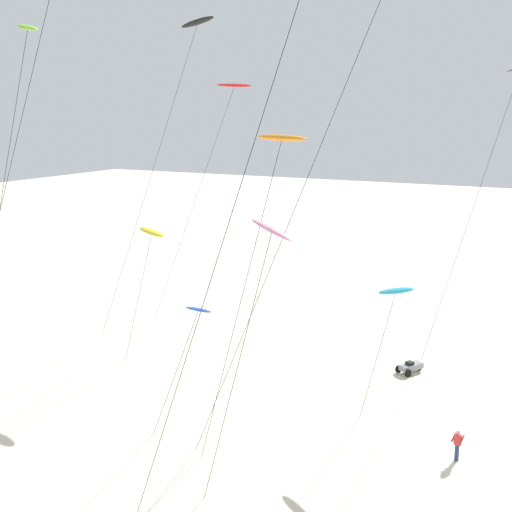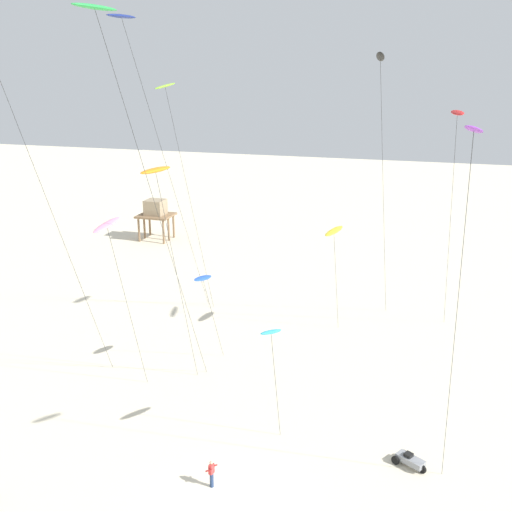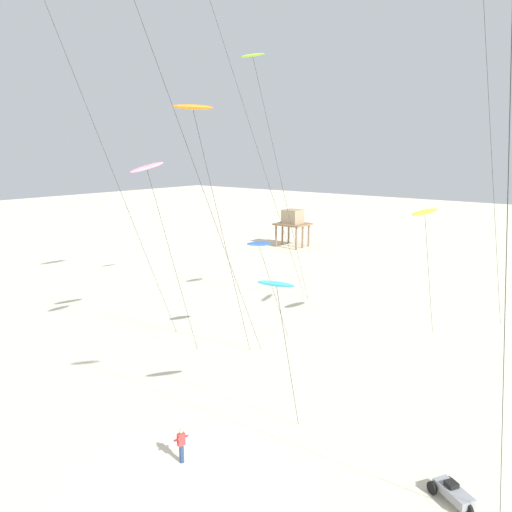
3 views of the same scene
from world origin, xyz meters
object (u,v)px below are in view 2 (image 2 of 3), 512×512
Objects in this scene: kite_lime at (167,94)px; kite_red at (457,117)px; kite_yellow at (334,232)px; kite_cyan at (271,333)px; beach_buggy at (410,460)px; kite_black at (381,64)px; kite_blue at (203,279)px; kite_green at (98,17)px; kite_pink at (107,227)px; kite_flyer_middle at (212,473)px; kite_navy at (123,21)px; stilt_house at (156,211)px; kite_orange at (156,172)px; kite_purple at (472,148)px.

kite_red is at bearing 4.52° from kite_lime.
kite_yellow is 1.19× the size of kite_cyan.
kite_black is at bearing 107.50° from beach_buggy.
kite_blue is 3.89× the size of beach_buggy.
kite_blue is at bearing 84.72° from kite_green.
kite_green is (-0.97, -10.49, 17.22)m from kite_blue.
kite_yellow is at bearing 13.53° from kite_lime.
kite_blue is 8.85m from kite_pink.
beach_buggy is (10.51, 5.09, -0.46)m from kite_flyer_middle.
kite_yellow is 22.87m from kite_flyer_middle.
kite_navy is 34.24m from beach_buggy.
beach_buggy is at bearing -48.63° from stilt_house.
kite_navy is (-17.20, -5.58, 2.83)m from kite_black.
stilt_house is (-27.50, 41.52, -3.94)m from kite_cyan.
kite_lime is at bearing -175.10° from kite_black.
kite_lime is (-3.93, 10.55, 4.19)m from kite_orange.
kite_purple is 28.28m from kite_lime.
kite_red is 29.12m from kite_flyer_middle.
stilt_house is at bearing 116.54° from kite_orange.
kite_navy reaches higher than kite_green.
kite_black is at bearing 40.48° from kite_pink.
kite_green is 29.76m from beach_buggy.
kite_orange is 18.19m from kite_black.
kite_navy reaches higher than kite_yellow.
kite_black reaches higher than kite_purple.
kite_green is at bearing -66.46° from stilt_house.
kite_red reaches higher than kite_flyer_middle.
kite_purple reaches higher than kite_flyer_middle.
beach_buggy is (19.64, -1.13, -12.36)m from kite_pink.
beach_buggy is (21.64, -8.52, -25.12)m from kite_navy.
kite_green is (-9.04, -19.16, 15.22)m from kite_yellow.
kite_green is at bearing 164.01° from kite_flyer_middle.
kite_orange is 1.96× the size of kite_cyan.
kite_flyer_middle is at bearing -15.99° from kite_green.
kite_pink is 2.45× the size of stilt_house.
kite_flyer_middle is at bearing -107.54° from kite_black.
kite_black reaches higher than beach_buggy.
kite_blue is (-16.75, -7.27, -11.45)m from kite_red.
kite_red is 24.35m from kite_navy.
kite_navy reaches higher than stilt_house.
kite_flyer_middle is 0.30× the size of stilt_house.
kite_lime reaches higher than kite_orange.
kite_black reaches higher than kite_blue.
kite_red is 21.55m from kite_blue.
kite_pink is (-20.73, -13.30, -6.33)m from kite_red.
kite_blue reaches higher than beach_buggy.
kite_blue is (-17.07, 12.28, -11.64)m from kite_purple.
kite_yellow is 6.00× the size of kite_flyer_middle.
kite_blue is 14.91m from kite_flyer_middle.
kite_black is (16.05, 1.38, 2.26)m from kite_lime.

